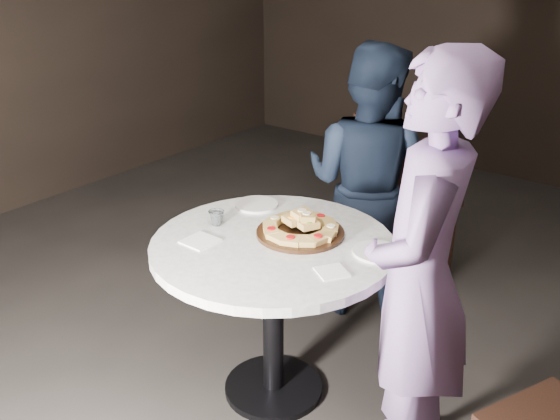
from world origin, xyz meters
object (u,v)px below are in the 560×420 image
object	(u,v)px
water_glass	(217,218)
chair_far	(394,189)
table	(273,272)
diner_teal	(420,281)
focaccia_pile	(301,225)
diner_navy	(367,184)
serving_board	(300,233)

from	to	relation	value
water_glass	chair_far	size ratio (longest dim) A/B	0.07
table	diner_teal	distance (m)	0.71
diner_teal	chair_far	bearing A→B (deg)	-168.20
focaccia_pile	chair_far	xyz separation A→B (m)	(-0.16, 1.19, -0.24)
diner_navy	diner_teal	xyz separation A→B (m)	(0.75, -0.92, 0.08)
chair_far	diner_navy	size ratio (longest dim) A/B	0.67
diner_navy	serving_board	bearing A→B (deg)	93.79
serving_board	focaccia_pile	xyz separation A→B (m)	(0.00, 0.00, 0.03)
table	diner_navy	world-z (taller)	diner_navy
chair_far	focaccia_pile	bearing A→B (deg)	121.10
focaccia_pile	diner_navy	size ratio (longest dim) A/B	0.23
diner_navy	diner_teal	world-z (taller)	diner_teal
chair_far	diner_navy	world-z (taller)	diner_navy
chair_far	table	bearing A→B (deg)	118.13
focaccia_pile	water_glass	bearing A→B (deg)	-156.84
table	focaccia_pile	bearing A→B (deg)	69.13
serving_board	chair_far	distance (m)	1.22
diner_navy	focaccia_pile	bearing A→B (deg)	93.87
serving_board	diner_navy	size ratio (longest dim) A/B	0.25
diner_teal	water_glass	bearing A→B (deg)	-108.34
diner_teal	focaccia_pile	bearing A→B (deg)	-121.61
diner_navy	chair_far	bearing A→B (deg)	-89.20
focaccia_pile	diner_teal	distance (m)	0.64
table	diner_teal	world-z (taller)	diner_teal
table	diner_navy	distance (m)	0.92
table	focaccia_pile	world-z (taller)	focaccia_pile
serving_board	chair_far	xyz separation A→B (m)	(-0.16, 1.19, -0.21)
diner_teal	serving_board	bearing A→B (deg)	-121.20
focaccia_pile	water_glass	distance (m)	0.39
chair_far	diner_navy	bearing A→B (deg)	119.09
focaccia_pile	water_glass	world-z (taller)	focaccia_pile
table	serving_board	distance (m)	0.21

